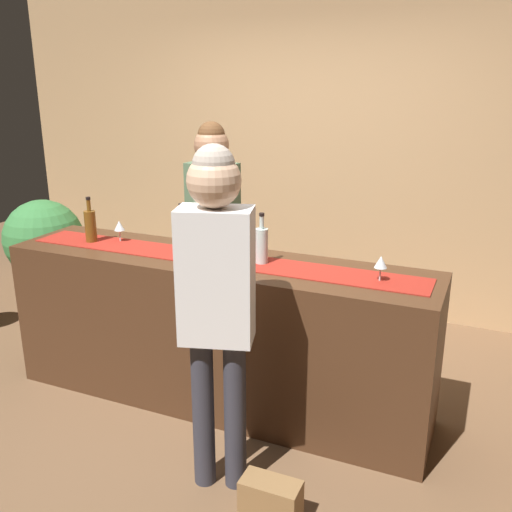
{
  "coord_description": "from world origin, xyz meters",
  "views": [
    {
      "loc": [
        1.51,
        -2.87,
        1.99
      ],
      "look_at": [
        0.27,
        0.0,
        1.01
      ],
      "focal_mm": 39.8,
      "sensor_mm": 36.0,
      "label": 1
    }
  ],
  "objects": [
    {
      "name": "wine_glass_mid_counter",
      "position": [
        -0.74,
        0.07,
        1.06
      ],
      "size": [
        0.07,
        0.07,
        0.14
      ],
      "color": "silver",
      "rests_on": "bar_counter"
    },
    {
      "name": "handbag",
      "position": [
        0.71,
        -0.85,
        0.11
      ],
      "size": [
        0.28,
        0.14,
        0.22
      ],
      "primitive_type": "cube",
      "color": "olive",
      "rests_on": "ground"
    },
    {
      "name": "back_wall",
      "position": [
        0.0,
        1.9,
        1.45
      ],
      "size": [
        6.0,
        0.12,
        2.9
      ],
      "primitive_type": "cube",
      "color": "tan",
      "rests_on": "ground"
    },
    {
      "name": "bar_counter",
      "position": [
        0.0,
        0.0,
        0.48
      ],
      "size": [
        2.66,
        0.6,
        0.96
      ],
      "primitive_type": "cube",
      "color": "#472B19",
      "rests_on": "ground"
    },
    {
      "name": "wine_glass_near_customer",
      "position": [
        0.99,
        -0.01,
        1.06
      ],
      "size": [
        0.07,
        0.07,
        0.14
      ],
      "color": "silver",
      "rests_on": "bar_counter"
    },
    {
      "name": "ground_plane",
      "position": [
        0.0,
        0.0,
        0.0
      ],
      "size": [
        10.0,
        10.0,
        0.0
      ],
      "primitive_type": "plane",
      "color": "brown"
    },
    {
      "name": "wine_bottle_amber",
      "position": [
        -0.91,
        -0.01,
        1.07
      ],
      "size": [
        0.07,
        0.07,
        0.3
      ],
      "color": "brown",
      "rests_on": "bar_counter"
    },
    {
      "name": "wine_bottle_clear",
      "position": [
        0.3,
        0.02,
        1.07
      ],
      "size": [
        0.07,
        0.07,
        0.3
      ],
      "color": "#B2C6C1",
      "rests_on": "bar_counter"
    },
    {
      "name": "customer_sipping",
      "position": [
        0.37,
        -0.7,
        1.07
      ],
      "size": [
        0.38,
        0.29,
        1.73
      ],
      "rotation": [
        0.0,
        0.0,
        0.29
      ],
      "color": "#33333D",
      "rests_on": "ground"
    },
    {
      "name": "wine_bottle_green",
      "position": [
        -0.26,
        0.06,
        1.07
      ],
      "size": [
        0.07,
        0.07,
        0.3
      ],
      "color": "#194723",
      "rests_on": "bar_counter"
    },
    {
      "name": "bartender",
      "position": [
        -0.31,
        0.58,
        1.06
      ],
      "size": [
        0.36,
        0.24,
        1.71
      ],
      "rotation": [
        0.0,
        0.0,
        3.04
      ],
      "color": "#26262B",
      "rests_on": "ground"
    },
    {
      "name": "potted_plant_tall",
      "position": [
        -2.07,
        0.75,
        0.57
      ],
      "size": [
        0.68,
        0.68,
        0.99
      ],
      "color": "brown",
      "rests_on": "ground"
    },
    {
      "name": "counter_runner_cloth",
      "position": [
        0.0,
        0.0,
        0.96
      ],
      "size": [
        2.53,
        0.28,
        0.01
      ],
      "primitive_type": "cube",
      "color": "maroon",
      "rests_on": "bar_counter"
    }
  ]
}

